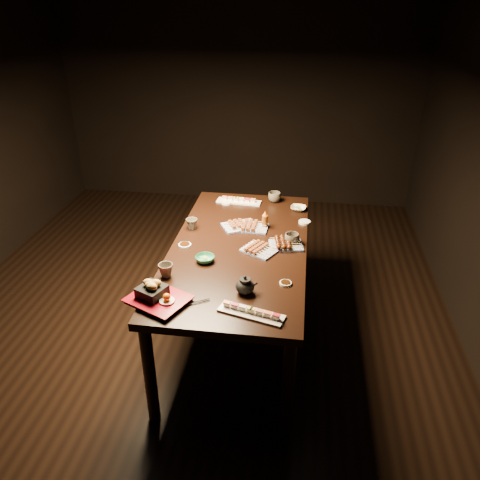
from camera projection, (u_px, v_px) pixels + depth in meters
name	position (u px, v px, depth m)	size (l,w,h in m)	color
ground	(192.00, 324.00, 3.60)	(5.00, 5.00, 0.00)	black
dining_table	(239.00, 292.00, 3.31)	(0.90, 1.80, 0.75)	black
sushi_platter_near	(251.00, 311.00, 2.47)	(0.36, 0.10, 0.04)	white
sushi_platter_far	(239.00, 200.00, 3.77)	(0.36, 0.10, 0.04)	white
yakitori_plate_center	(252.00, 225.00, 3.35)	(0.22, 0.16, 0.06)	#828EB6
yakitori_plate_right	(259.00, 248.00, 3.06)	(0.21, 0.15, 0.05)	#828EB6
yakitori_plate_left	(240.00, 223.00, 3.37)	(0.24, 0.17, 0.06)	#828EB6
tsukune_plate	(286.00, 243.00, 3.12)	(0.22, 0.16, 0.06)	#828EB6
edamame_bowl_green	(205.00, 259.00, 2.95)	(0.12, 0.12, 0.04)	#287C59
edamame_bowl_cream	(298.00, 208.00, 3.64)	(0.12, 0.12, 0.03)	beige
tempura_tray	(158.00, 293.00, 2.55)	(0.32, 0.25, 0.12)	black
teacup_near_left	(166.00, 270.00, 2.79)	(0.09, 0.09, 0.08)	#4D463B
teacup_mid_right	(292.00, 239.00, 3.15)	(0.10, 0.10, 0.08)	#4D463B
teacup_far_left	(192.00, 224.00, 3.35)	(0.08, 0.08, 0.08)	#4D463B
teacup_far_right	(274.00, 197.00, 3.78)	(0.10, 0.10, 0.08)	#4D463B
teapot	(245.00, 285.00, 2.63)	(0.13, 0.13, 0.11)	black
condiment_bottle	(265.00, 219.00, 3.35)	(0.04, 0.04, 0.13)	brown
sauce_dish_west	(185.00, 245.00, 3.13)	(0.09, 0.09, 0.02)	white
sauce_dish_east	(304.00, 222.00, 3.44)	(0.09, 0.09, 0.02)	white
sauce_dish_se	(286.00, 283.00, 2.73)	(0.07, 0.07, 0.01)	white
sauce_dish_nw	(227.00, 202.00, 3.76)	(0.09, 0.09, 0.02)	white
chopsticks_near	(190.00, 304.00, 2.55)	(0.22, 0.02, 0.01)	black
chopsticks_se	(249.00, 313.00, 2.48)	(0.23, 0.02, 0.01)	black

